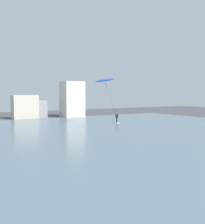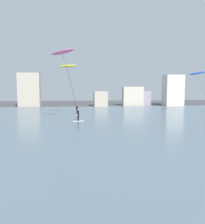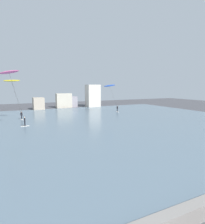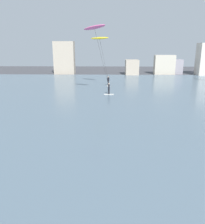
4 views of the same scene
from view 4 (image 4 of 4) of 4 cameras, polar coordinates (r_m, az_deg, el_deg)
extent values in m
cube|color=slate|center=(32.26, 6.91, 3.36)|extent=(84.00, 52.00, 0.10)
cube|color=#B7A893|center=(60.49, -9.21, 12.81)|extent=(4.96, 2.94, 7.89)
cube|color=#B7A893|center=(58.51, 7.12, 10.68)|extent=(3.10, 3.71, 3.59)
cube|color=beige|center=(60.87, 14.74, 10.99)|extent=(4.92, 2.29, 4.67)
cube|color=gray|center=(62.66, 16.71, 10.47)|extent=(4.19, 2.99, 3.57)
cube|color=silver|center=(34.17, 1.55, 4.32)|extent=(1.41, 0.47, 0.06)
cylinder|color=black|center=(34.09, 1.55, 5.01)|extent=(0.20, 0.20, 0.78)
cube|color=black|center=(33.97, 1.56, 6.15)|extent=(0.23, 0.34, 0.60)
sphere|color=beige|center=(33.90, 1.57, 6.83)|extent=(0.20, 0.20, 0.20)
cylinder|color=#333333|center=(33.08, -0.12, 12.68)|extent=(1.98, 0.95, 7.88)
ellipsoid|color=pink|center=(32.69, -1.96, 19.80)|extent=(3.47, 2.86, 0.95)
cube|color=silver|center=(41.60, 1.39, 6.40)|extent=(0.63, 1.45, 0.06)
cylinder|color=black|center=(41.53, 1.40, 6.97)|extent=(0.20, 0.20, 0.78)
cube|color=black|center=(41.43, 1.40, 7.91)|extent=(0.37, 0.26, 0.60)
sphere|color=#9E7051|center=(41.38, 1.41, 8.48)|extent=(0.20, 0.20, 0.20)
cylinder|color=#333333|center=(40.92, 0.38, 12.50)|extent=(1.51, 0.40, 6.76)
ellipsoid|color=yellow|center=(40.70, -0.71, 17.45)|extent=(3.63, 3.10, 0.50)
camera|label=1|loc=(5.46, -43.34, -8.60)|focal=46.07mm
camera|label=2|loc=(2.07, -28.92, -69.59)|focal=39.48mm
camera|label=3|loc=(2.47, -122.59, -7.20)|focal=30.33mm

